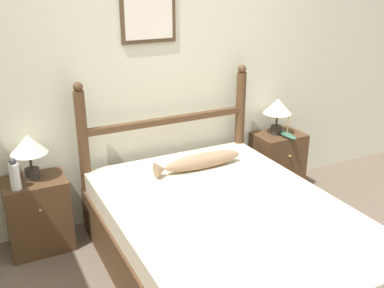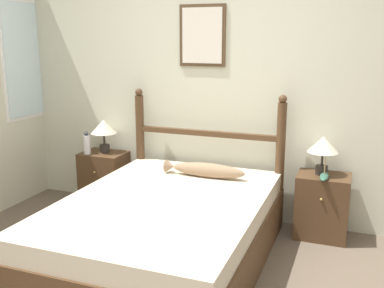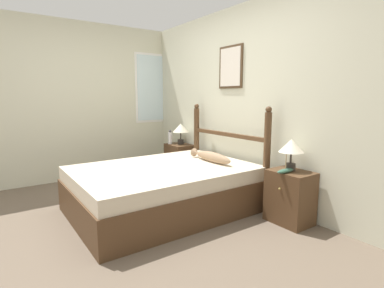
# 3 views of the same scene
# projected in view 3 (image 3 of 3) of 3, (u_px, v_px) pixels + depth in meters

# --- Properties ---
(ground_plane) EXTENTS (16.00, 16.00, 0.00)m
(ground_plane) POSITION_uv_depth(u_px,v_px,m) (123.00, 223.00, 3.27)
(ground_plane) COLOR brown
(wall_back) EXTENTS (6.40, 0.08, 2.55)m
(wall_back) POSITION_uv_depth(u_px,v_px,m) (241.00, 103.00, 4.05)
(wall_back) COLOR beige
(wall_back) RESTS_ON ground_plane
(wall_left) EXTENTS (0.08, 6.40, 2.55)m
(wall_left) POSITION_uv_depth(u_px,v_px,m) (71.00, 102.00, 4.81)
(wall_left) COLOR beige
(wall_left) RESTS_ON ground_plane
(bed) EXTENTS (1.51, 2.09, 0.54)m
(bed) POSITION_uv_depth(u_px,v_px,m) (164.00, 188.00, 3.61)
(bed) COLOR #4C331E
(bed) RESTS_ON ground_plane
(headboard) EXTENTS (1.51, 0.08, 1.25)m
(headboard) POSITION_uv_depth(u_px,v_px,m) (227.00, 148.00, 4.12)
(headboard) COLOR #4C331E
(headboard) RESTS_ON ground_plane
(nightstand_left) EXTENTS (0.45, 0.37, 0.58)m
(nightstand_left) POSITION_uv_depth(u_px,v_px,m) (179.00, 161.00, 5.04)
(nightstand_left) COLOR #4C331E
(nightstand_left) RESTS_ON ground_plane
(nightstand_right) EXTENTS (0.45, 0.37, 0.58)m
(nightstand_right) POSITION_uv_depth(u_px,v_px,m) (290.00, 197.00, 3.24)
(nightstand_right) COLOR #4C331E
(nightstand_right) RESTS_ON ground_plane
(table_lamp_left) EXTENTS (0.27, 0.27, 0.34)m
(table_lamp_left) POSITION_uv_depth(u_px,v_px,m) (181.00, 129.00, 4.97)
(table_lamp_left) COLOR #2D2823
(table_lamp_left) RESTS_ON nightstand_left
(table_lamp_right) EXTENTS (0.27, 0.27, 0.34)m
(table_lamp_right) POSITION_uv_depth(u_px,v_px,m) (291.00, 147.00, 3.19)
(table_lamp_right) COLOR #2D2823
(table_lamp_right) RESTS_ON nightstand_right
(bottle) EXTENTS (0.07, 0.07, 0.23)m
(bottle) POSITION_uv_depth(u_px,v_px,m) (170.00, 137.00, 5.02)
(bottle) COLOR white
(bottle) RESTS_ON nightstand_left
(model_boat) EXTENTS (0.07, 0.25, 0.20)m
(model_boat) POSITION_uv_depth(u_px,v_px,m) (286.00, 171.00, 3.12)
(model_boat) COLOR #386651
(model_boat) RESTS_ON nightstand_right
(fish_pillow) EXTENTS (0.74, 0.12, 0.13)m
(fish_pillow) POSITION_uv_depth(u_px,v_px,m) (211.00, 157.00, 3.84)
(fish_pillow) COLOR #997A5B
(fish_pillow) RESTS_ON bed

